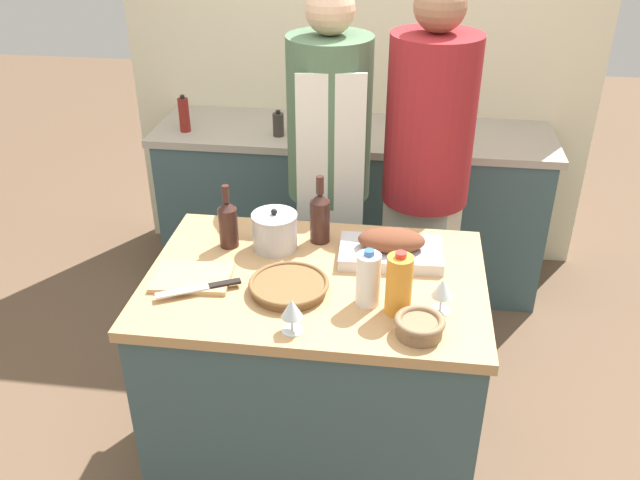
{
  "coord_description": "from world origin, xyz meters",
  "views": [
    {
      "loc": [
        0.28,
        -2.0,
        2.2
      ],
      "look_at": [
        0.0,
        0.12,
        0.98
      ],
      "focal_mm": 38.0,
      "sensor_mm": 36.0,
      "label": 1
    }
  ],
  "objects_px": {
    "wine_glass_right": "(442,290)",
    "person_cook_guest": "(426,172)",
    "stock_pot": "(275,231)",
    "roasting_pan": "(391,248)",
    "knife_chef": "(202,288)",
    "wine_bottle_green": "(320,216)",
    "person_cook_aproned": "(329,167)",
    "milk_jug": "(368,279)",
    "condiment_bottle_tall": "(278,124)",
    "wicker_basket": "(289,286)",
    "cutting_board": "(193,278)",
    "wine_glass_left": "(292,310)",
    "mixing_bowl": "(419,326)",
    "juice_jug": "(399,284)",
    "condiment_bottle_short": "(184,115)",
    "wine_bottle_dark": "(228,222)"
  },
  "relations": [
    {
      "from": "wicker_basket",
      "to": "wine_glass_right",
      "type": "distance_m",
      "value": 0.52
    },
    {
      "from": "stock_pot",
      "to": "person_cook_guest",
      "type": "xyz_separation_m",
      "value": [
        0.56,
        0.57,
        0.03
      ]
    },
    {
      "from": "wicker_basket",
      "to": "person_cook_aproned",
      "type": "height_order",
      "value": "person_cook_aproned"
    },
    {
      "from": "person_cook_aproned",
      "to": "stock_pot",
      "type": "bearing_deg",
      "value": -111.1
    },
    {
      "from": "wine_glass_left",
      "to": "milk_jug",
      "type": "bearing_deg",
      "value": 39.66
    },
    {
      "from": "roasting_pan",
      "to": "mixing_bowl",
      "type": "xyz_separation_m",
      "value": [
        0.11,
        -0.45,
        -0.01
      ]
    },
    {
      "from": "mixing_bowl",
      "to": "milk_jug",
      "type": "height_order",
      "value": "milk_jug"
    },
    {
      "from": "wine_glass_right",
      "to": "person_cook_guest",
      "type": "distance_m",
      "value": 0.91
    },
    {
      "from": "mixing_bowl",
      "to": "juice_jug",
      "type": "xyz_separation_m",
      "value": [
        -0.07,
        0.12,
        0.07
      ]
    },
    {
      "from": "wine_bottle_dark",
      "to": "wine_glass_left",
      "type": "relative_size",
      "value": 2.13
    },
    {
      "from": "milk_jug",
      "to": "knife_chef",
      "type": "relative_size",
      "value": 0.75
    },
    {
      "from": "roasting_pan",
      "to": "milk_jug",
      "type": "distance_m",
      "value": 0.31
    },
    {
      "from": "wicker_basket",
      "to": "wine_bottle_green",
      "type": "xyz_separation_m",
      "value": [
        0.06,
        0.36,
        0.08
      ]
    },
    {
      "from": "cutting_board",
      "to": "wine_bottle_green",
      "type": "height_order",
      "value": "wine_bottle_green"
    },
    {
      "from": "condiment_bottle_short",
      "to": "person_cook_guest",
      "type": "xyz_separation_m",
      "value": [
        1.28,
        -0.59,
        0.0
      ]
    },
    {
      "from": "milk_jug",
      "to": "wicker_basket",
      "type": "bearing_deg",
      "value": 173.25
    },
    {
      "from": "roasting_pan",
      "to": "condiment_bottle_short",
      "type": "relative_size",
      "value": 1.94
    },
    {
      "from": "stock_pot",
      "to": "condiment_bottle_tall",
      "type": "height_order",
      "value": "stock_pot"
    },
    {
      "from": "roasting_pan",
      "to": "knife_chef",
      "type": "distance_m",
      "value": 0.7
    },
    {
      "from": "wine_bottle_dark",
      "to": "condiment_bottle_tall",
      "type": "relative_size",
      "value": 1.8
    },
    {
      "from": "milk_jug",
      "to": "wine_bottle_green",
      "type": "relative_size",
      "value": 0.75
    },
    {
      "from": "condiment_bottle_short",
      "to": "cutting_board",
      "type": "bearing_deg",
      "value": -71.67
    },
    {
      "from": "wine_bottle_dark",
      "to": "wine_glass_right",
      "type": "relative_size",
      "value": 2.06
    },
    {
      "from": "wine_bottle_green",
      "to": "person_cook_guest",
      "type": "distance_m",
      "value": 0.64
    },
    {
      "from": "milk_jug",
      "to": "wine_bottle_dark",
      "type": "relative_size",
      "value": 0.81
    },
    {
      "from": "wine_bottle_green",
      "to": "person_cook_aproned",
      "type": "height_order",
      "value": "person_cook_aproned"
    },
    {
      "from": "wine_bottle_green",
      "to": "condiment_bottle_short",
      "type": "xyz_separation_m",
      "value": [
        -0.88,
        1.08,
        -0.01
      ]
    },
    {
      "from": "wine_glass_left",
      "to": "condiment_bottle_tall",
      "type": "distance_m",
      "value": 1.7
    },
    {
      "from": "cutting_board",
      "to": "wine_bottle_green",
      "type": "relative_size",
      "value": 1.03
    },
    {
      "from": "wine_glass_right",
      "to": "condiment_bottle_tall",
      "type": "height_order",
      "value": "condiment_bottle_tall"
    },
    {
      "from": "cutting_board",
      "to": "wine_bottle_green",
      "type": "xyz_separation_m",
      "value": [
        0.41,
        0.34,
        0.1
      ]
    },
    {
      "from": "juice_jug",
      "to": "condiment_bottle_tall",
      "type": "height_order",
      "value": "juice_jug"
    },
    {
      "from": "wicker_basket",
      "to": "cutting_board",
      "type": "height_order",
      "value": "wicker_basket"
    },
    {
      "from": "milk_jug",
      "to": "knife_chef",
      "type": "distance_m",
      "value": 0.57
    },
    {
      "from": "roasting_pan",
      "to": "mixing_bowl",
      "type": "distance_m",
      "value": 0.46
    },
    {
      "from": "person_cook_aproned",
      "to": "roasting_pan",
      "type": "bearing_deg",
      "value": -72.57
    },
    {
      "from": "wine_bottle_green",
      "to": "condiment_bottle_tall",
      "type": "xyz_separation_m",
      "value": [
        -0.37,
        1.08,
        -0.04
      ]
    },
    {
      "from": "wine_glass_left",
      "to": "person_cook_guest",
      "type": "relative_size",
      "value": 0.07
    },
    {
      "from": "stock_pot",
      "to": "person_cook_aproned",
      "type": "relative_size",
      "value": 0.1
    },
    {
      "from": "knife_chef",
      "to": "person_cook_guest",
      "type": "relative_size",
      "value": 0.15
    },
    {
      "from": "juice_jug",
      "to": "condiment_bottle_short",
      "type": "bearing_deg",
      "value": 128.27
    },
    {
      "from": "roasting_pan",
      "to": "wine_glass_left",
      "type": "distance_m",
      "value": 0.56
    },
    {
      "from": "wine_bottle_green",
      "to": "wine_glass_left",
      "type": "distance_m",
      "value": 0.58
    },
    {
      "from": "wine_glass_right",
      "to": "wine_bottle_dark",
      "type": "bearing_deg",
      "value": 157.44
    },
    {
      "from": "wine_glass_left",
      "to": "knife_chef",
      "type": "xyz_separation_m",
      "value": [
        -0.34,
        0.17,
        -0.06
      ]
    },
    {
      "from": "milk_jug",
      "to": "condiment_bottle_tall",
      "type": "height_order",
      "value": "milk_jug"
    },
    {
      "from": "person_cook_guest",
      "to": "juice_jug",
      "type": "bearing_deg",
      "value": -73.86
    },
    {
      "from": "milk_jug",
      "to": "person_cook_guest",
      "type": "height_order",
      "value": "person_cook_guest"
    },
    {
      "from": "milk_jug",
      "to": "wine_glass_left",
      "type": "relative_size",
      "value": 1.72
    },
    {
      "from": "roasting_pan",
      "to": "condiment_bottle_short",
      "type": "height_order",
      "value": "condiment_bottle_short"
    }
  ]
}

